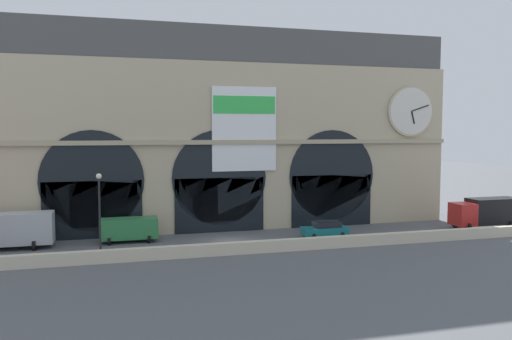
{
  "coord_description": "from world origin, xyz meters",
  "views": [
    {
      "loc": [
        -10.21,
        -45.39,
        10.19
      ],
      "look_at": [
        3.79,
        5.0,
        6.2
      ],
      "focal_mm": 36.03,
      "sensor_mm": 36.0,
      "label": 1
    }
  ],
  "objects": [
    {
      "name": "box_truck_west",
      "position": [
        -19.08,
        2.38,
        1.7
      ],
      "size": [
        7.5,
        2.91,
        3.12
      ],
      "color": "#28479E",
      "rests_on": "ground"
    },
    {
      "name": "station_building",
      "position": [
        0.05,
        7.17,
        10.07
      ],
      "size": [
        51.23,
        4.75,
        20.77
      ],
      "color": "#BCAD8C",
      "rests_on": "ground"
    },
    {
      "name": "quay_parapet_wall",
      "position": [
        0.0,
        -4.64,
        0.5
      ],
      "size": [
        90.0,
        0.7,
        1.0
      ],
      "primitive_type": "cube",
      "color": "beige",
      "rests_on": "ground"
    },
    {
      "name": "box_truck_eastmost",
      "position": [
        27.43,
        -0.36,
        1.7
      ],
      "size": [
        7.5,
        2.91,
        3.12
      ],
      "color": "red",
      "rests_on": "ground"
    },
    {
      "name": "car_mideast",
      "position": [
        9.19,
        -0.35,
        0.8
      ],
      "size": [
        4.4,
        2.22,
        1.55
      ],
      "color": "#19727A",
      "rests_on": "ground"
    },
    {
      "name": "street_lamp_quayside",
      "position": [
        -11.36,
        -3.84,
        4.41
      ],
      "size": [
        0.44,
        0.44,
        6.9
      ],
      "color": "black",
      "rests_on": "ground"
    },
    {
      "name": "ground_plane",
      "position": [
        0.0,
        0.0,
        0.0
      ],
      "size": [
        200.0,
        200.0,
        0.0
      ],
      "primitive_type": "plane",
      "color": "#54565B"
    },
    {
      "name": "van_midwest",
      "position": [
        -9.01,
        2.59,
        1.25
      ],
      "size": [
        5.2,
        2.48,
        2.2
      ],
      "color": "#2D7A42",
      "rests_on": "ground"
    }
  ]
}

